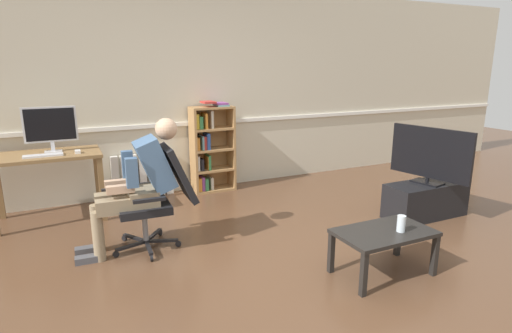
{
  "coord_description": "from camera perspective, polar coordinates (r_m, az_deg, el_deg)",
  "views": [
    {
      "loc": [
        -1.59,
        -2.79,
        1.71
      ],
      "look_at": [
        0.15,
        0.85,
        0.7
      ],
      "focal_mm": 29.02,
      "sensor_mm": 36.0,
      "label": 1
    }
  ],
  "objects": [
    {
      "name": "ground_plane",
      "position": [
        3.64,
        3.76,
        -14.03
      ],
      "size": [
        18.0,
        18.0,
        0.0
      ],
      "primitive_type": "plane",
      "color": "brown"
    },
    {
      "name": "tv_screen",
      "position": [
        4.97,
        22.88,
        1.54
      ],
      "size": [
        0.26,
        0.93,
        0.63
      ],
      "rotation": [
        0.0,
        0.0,
        1.79
      ],
      "color": "black",
      "rests_on": "tv_stand"
    },
    {
      "name": "office_chair",
      "position": [
        3.99,
        -13.13,
        -3.63
      ],
      "size": [
        0.81,
        0.62,
        0.97
      ],
      "rotation": [
        0.0,
        0.0,
        -1.61
      ],
      "color": "black",
      "rests_on": "ground_plane"
    },
    {
      "name": "tv_stand",
      "position": [
        5.1,
        22.3,
        -4.27
      ],
      "size": [
        0.96,
        0.39,
        0.39
      ],
      "color": "black",
      "rests_on": "ground_plane"
    },
    {
      "name": "computer_mouse",
      "position": [
        4.91,
        -23.37,
        1.89
      ],
      "size": [
        0.06,
        0.1,
        0.03
      ],
      "primitive_type": "cube",
      "color": "white",
      "rests_on": "computer_desk"
    },
    {
      "name": "person_seated",
      "position": [
        3.92,
        -15.93,
        -2.11
      ],
      "size": [
        0.98,
        0.4,
        1.23
      ],
      "rotation": [
        0.0,
        0.0,
        -1.61
      ],
      "color": "#937F60",
      "rests_on": "ground_plane"
    },
    {
      "name": "bookshelf",
      "position": [
        5.64,
        -6.42,
        2.52
      ],
      "size": [
        0.57,
        0.29,
        1.22
      ],
      "color": "#AD7F4C",
      "rests_on": "ground_plane"
    },
    {
      "name": "drinking_glass",
      "position": [
        3.57,
        19.38,
        -7.44
      ],
      "size": [
        0.07,
        0.07,
        0.14
      ],
      "primitive_type": "cylinder",
      "color": "silver",
      "rests_on": "coffee_table"
    },
    {
      "name": "computer_desk",
      "position": [
        5.05,
        -26.86,
        0.3
      ],
      "size": [
        1.11,
        0.64,
        0.76
      ],
      "color": "olive",
      "rests_on": "ground_plane"
    },
    {
      "name": "back_wall",
      "position": [
        5.68,
        -9.39,
        10.22
      ],
      "size": [
        12.0,
        0.13,
        2.7
      ],
      "color": "beige",
      "rests_on": "ground_plane"
    },
    {
      "name": "radiator",
      "position": [
        5.59,
        -15.32,
        -1.21
      ],
      "size": [
        0.77,
        0.08,
        0.57
      ],
      "color": "white",
      "rests_on": "ground_plane"
    },
    {
      "name": "keyboard",
      "position": [
        4.89,
        -27.28,
        1.36
      ],
      "size": [
        0.39,
        0.12,
        0.02
      ],
      "primitive_type": "cube",
      "color": "silver",
      "rests_on": "computer_desk"
    },
    {
      "name": "imac_monitor",
      "position": [
        5.06,
        -26.48,
        5.01
      ],
      "size": [
        0.54,
        0.14,
        0.5
      ],
      "color": "silver",
      "rests_on": "computer_desk"
    },
    {
      "name": "coffee_table",
      "position": [
        3.59,
        17.23,
        -9.2
      ],
      "size": [
        0.8,
        0.47,
        0.38
      ],
      "color": "black",
      "rests_on": "ground_plane"
    }
  ]
}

